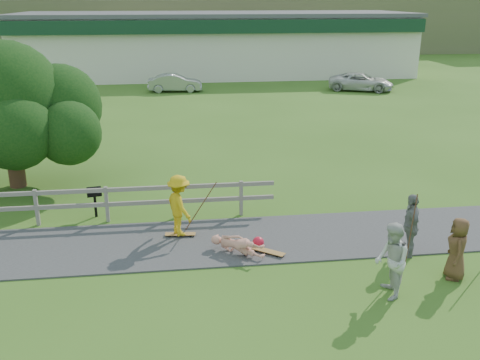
{
  "coord_description": "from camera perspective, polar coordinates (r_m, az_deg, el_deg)",
  "views": [
    {
      "loc": [
        0.03,
        -11.75,
        6.36
      ],
      "look_at": [
        1.8,
        2.0,
        1.59
      ],
      "focal_mm": 40.0,
      "sensor_mm": 36.0,
      "label": 1
    }
  ],
  "objects": [
    {
      "name": "pole_spec_left",
      "position": [
        13.71,
        17.78,
        -5.19
      ],
      "size": [
        0.03,
        0.03,
        1.92
      ],
      "primitive_type": "cylinder",
      "color": "#553222",
      "rests_on": "ground"
    },
    {
      "name": "fence",
      "position": [
        16.73,
        -23.0,
        -2.29
      ],
      "size": [
        15.05,
        0.1,
        1.1
      ],
      "color": "#5F5B54",
      "rests_on": "ground"
    },
    {
      "name": "spectator_b",
      "position": [
        14.32,
        17.72,
        -4.63
      ],
      "size": [
        0.59,
        1.05,
        1.69
      ],
      "primitive_type": "imported",
      "rotation": [
        0.0,
        0.0,
        4.52
      ],
      "color": "slate",
      "rests_on": "ground"
    },
    {
      "name": "skater_rider",
      "position": [
        14.74,
        -6.49,
        -3.06
      ],
      "size": [
        1.04,
        1.27,
        1.71
      ],
      "primitive_type": "imported",
      "rotation": [
        0.0,
        0.0,
        2.01
      ],
      "color": "gold",
      "rests_on": "ground"
    },
    {
      "name": "spectator_a",
      "position": [
        12.29,
        15.87,
        -8.32
      ],
      "size": [
        0.78,
        0.93,
        1.75
      ],
      "primitive_type": "imported",
      "rotation": [
        0.0,
        0.0,
        4.57
      ],
      "color": "#BABBB6",
      "rests_on": "ground"
    },
    {
      "name": "skater_fallen",
      "position": [
        13.91,
        -0.27,
        -6.96
      ],
      "size": [
        1.24,
        1.4,
        0.55
      ],
      "primitive_type": "imported",
      "rotation": [
        0.0,
        0.0,
        0.89
      ],
      "color": "tan",
      "rests_on": "ground"
    },
    {
      "name": "path",
      "position": [
        14.69,
        -6.77,
        -6.73
      ],
      "size": [
        34.0,
        3.0,
        0.04
      ],
      "primitive_type": "cube",
      "color": "#323234",
      "rests_on": "ground"
    },
    {
      "name": "car_silver",
      "position": [
        38.33,
        -6.96,
        10.25
      ],
      "size": [
        3.8,
        1.46,
        1.24
      ],
      "primitive_type": "imported",
      "rotation": [
        0.0,
        0.0,
        1.53
      ],
      "color": "#93959A",
      "rests_on": "ground"
    },
    {
      "name": "bbq",
      "position": [
        16.75,
        -15.2,
        -2.33
      ],
      "size": [
        0.47,
        0.39,
        0.92
      ],
      "primitive_type": null,
      "rotation": [
        0.0,
        0.0,
        0.17
      ],
      "color": "black",
      "rests_on": "ground"
    },
    {
      "name": "helmet",
      "position": [
        14.35,
        1.95,
        -6.64
      ],
      "size": [
        0.31,
        0.31,
        0.31
      ],
      "primitive_type": "sphere",
      "color": "red",
      "rests_on": "ground"
    },
    {
      "name": "car_white",
      "position": [
        39.47,
        12.77,
        10.18
      ],
      "size": [
        4.94,
        3.62,
        1.25
      ],
      "primitive_type": "imported",
      "rotation": [
        0.0,
        0.0,
        1.18
      ],
      "color": "silver",
      "rests_on": "ground"
    },
    {
      "name": "strip_mall",
      "position": [
        47.01,
        -2.55,
        14.37
      ],
      "size": [
        32.5,
        10.75,
        5.1
      ],
      "color": "silver",
      "rests_on": "ground"
    },
    {
      "name": "spectator_c",
      "position": [
        13.61,
        22.16,
        -6.8
      ],
      "size": [
        0.7,
        0.86,
        1.53
      ],
      "primitive_type": "imported",
      "rotation": [
        0.0,
        0.0,
        4.38
      ],
      "color": "brown",
      "rests_on": "ground"
    },
    {
      "name": "pole_rider",
      "position": [
        15.13,
        -4.25,
        -2.39
      ],
      "size": [
        0.03,
        0.03,
        1.72
      ],
      "primitive_type": "cylinder",
      "color": "#553222",
      "rests_on": "ground"
    },
    {
      "name": "longboard_rider",
      "position": [
        15.06,
        -6.37,
        -5.92
      ],
      "size": [
        0.86,
        0.28,
        0.09
      ],
      "primitive_type": null,
      "rotation": [
        0.0,
        0.0,
        -0.09
      ],
      "color": "olive",
      "rests_on": "ground"
    },
    {
      "name": "longboard_fallen",
      "position": [
        14.03,
        3.06,
        -7.77
      ],
      "size": [
        0.84,
        0.71,
        0.1
      ],
      "primitive_type": null,
      "rotation": [
        0.0,
        0.0,
        -0.65
      ],
      "color": "olive",
      "rests_on": "ground"
    },
    {
      "name": "ground",
      "position": [
        13.36,
        -6.66,
        -9.59
      ],
      "size": [
        260.0,
        260.0,
        0.0
      ],
      "primitive_type": "plane",
      "color": "#37601B",
      "rests_on": "ground"
    },
    {
      "name": "tree",
      "position": [
        19.95,
        -23.27,
        4.92
      ],
      "size": [
        6.03,
        6.03,
        4.07
      ],
      "primitive_type": null,
      "color": "black",
      "rests_on": "ground"
    }
  ]
}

